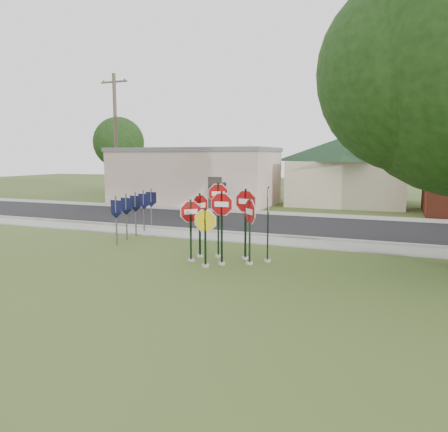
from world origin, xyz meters
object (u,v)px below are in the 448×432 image
at_px(stop_sign_left, 191,223).
at_px(utility_pole_near, 116,137).
at_px(stop_sign_center, 222,218).
at_px(pedestrian, 224,196).
at_px(stop_sign_yellow, 205,231).

height_order(stop_sign_left, utility_pole_near, utility_pole_near).
bearing_deg(stop_sign_center, pedestrian, 111.59).
distance_m(stop_sign_yellow, pedestrian, 14.58).
height_order(stop_sign_center, pedestrian, stop_sign_center).
distance_m(stop_sign_left, utility_pole_near, 19.54).
xyz_separation_m(stop_sign_center, pedestrian, (-5.26, 13.28, -0.58)).
relative_size(stop_sign_center, stop_sign_left, 1.14).
bearing_deg(stop_sign_center, stop_sign_yellow, -130.03).
relative_size(stop_sign_left, pedestrian, 1.20).
height_order(stop_sign_yellow, stop_sign_left, stop_sign_left).
relative_size(stop_sign_center, stop_sign_yellow, 1.26).
distance_m(stop_sign_center, pedestrian, 14.30).
bearing_deg(pedestrian, stop_sign_left, 95.79).
bearing_deg(stop_sign_left, pedestrian, 107.22).
height_order(stop_sign_center, stop_sign_yellow, stop_sign_center).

